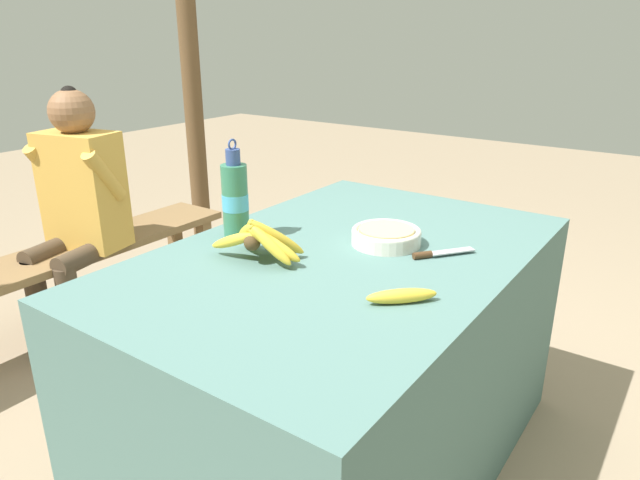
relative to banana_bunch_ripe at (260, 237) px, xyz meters
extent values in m
plane|color=gray|center=(0.18, -0.16, -0.80)|extent=(12.00, 12.00, 0.00)
cube|color=#4C706B|center=(0.18, -0.16, -0.43)|extent=(1.42, 0.93, 0.74)
sphere|color=#4C381E|center=(-0.04, 0.00, 0.00)|extent=(0.05, 0.05, 0.05)
ellipsoid|color=gold|center=(-0.03, -0.06, 0.00)|extent=(0.06, 0.14, 0.12)
ellipsoid|color=gold|center=(-0.02, -0.06, 0.00)|extent=(0.09, 0.16, 0.11)
ellipsoid|color=gold|center=(0.02, -0.04, 0.00)|extent=(0.16, 0.13, 0.14)
ellipsoid|color=gold|center=(0.03, -0.02, 0.00)|extent=(0.16, 0.07, 0.14)
ellipsoid|color=gold|center=(0.03, 0.01, 0.00)|extent=(0.18, 0.06, 0.13)
ellipsoid|color=gold|center=(0.02, 0.04, 0.00)|extent=(0.15, 0.13, 0.14)
ellipsoid|color=gold|center=(0.00, 0.05, 0.00)|extent=(0.13, 0.16, 0.13)
ellipsoid|color=gold|center=(-0.04, 0.06, -0.01)|extent=(0.04, 0.17, 0.09)
cylinder|color=silver|center=(0.31, -0.23, -0.05)|extent=(0.21, 0.21, 0.04)
torus|color=silver|center=(0.31, -0.23, -0.03)|extent=(0.21, 0.21, 0.02)
cylinder|color=#D1B77A|center=(0.31, -0.23, -0.02)|extent=(0.17, 0.17, 0.01)
cylinder|color=#337556|center=(0.10, 0.18, 0.05)|extent=(0.08, 0.08, 0.23)
cylinder|color=#47A8D1|center=(0.10, 0.18, 0.05)|extent=(0.08, 0.08, 0.05)
cylinder|color=#33477F|center=(0.10, 0.18, 0.19)|extent=(0.04, 0.04, 0.05)
torus|color=#33477F|center=(0.10, 0.18, 0.22)|extent=(0.03, 0.01, 0.03)
ellipsoid|color=gold|center=(-0.01, -0.45, -0.05)|extent=(0.15, 0.15, 0.04)
cube|color=#BCBCC1|center=(0.35, -0.42, -0.06)|extent=(0.12, 0.10, 0.00)
cylinder|color=#472D19|center=(0.27, -0.37, -0.06)|extent=(0.06, 0.05, 0.02)
cube|color=brown|center=(0.08, 1.32, -0.41)|extent=(1.81, 0.32, 0.04)
cube|color=brown|center=(0.89, 1.20, -0.61)|extent=(0.06, 0.06, 0.38)
cube|color=brown|center=(0.89, 1.44, -0.61)|extent=(0.06, 0.06, 0.38)
cylinder|color=#473828|center=(0.05, 1.14, -0.60)|extent=(0.09, 0.09, 0.41)
cylinder|color=#473828|center=(0.17, 1.16, -0.38)|extent=(0.31, 0.15, 0.09)
cylinder|color=#473828|center=(0.01, 1.32, -0.60)|extent=(0.09, 0.09, 0.41)
cylinder|color=#473828|center=(0.12, 1.35, -0.38)|extent=(0.31, 0.15, 0.09)
cube|color=gold|center=(0.28, 1.28, -0.13)|extent=(0.27, 0.38, 0.52)
cylinder|color=gold|center=(0.28, 1.12, -0.04)|extent=(0.21, 0.11, 0.25)
cylinder|color=gold|center=(0.21, 1.43, -0.04)|extent=(0.21, 0.11, 0.25)
sphere|color=brown|center=(0.28, 1.28, 0.21)|extent=(0.19, 0.19, 0.19)
sphere|color=black|center=(0.28, 1.28, 0.29)|extent=(0.07, 0.07, 0.07)
cylinder|color=brown|center=(1.37, 1.73, 0.53)|extent=(0.12, 0.12, 2.67)
camera|label=1|loc=(-1.11, -0.99, 0.54)|focal=32.00mm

